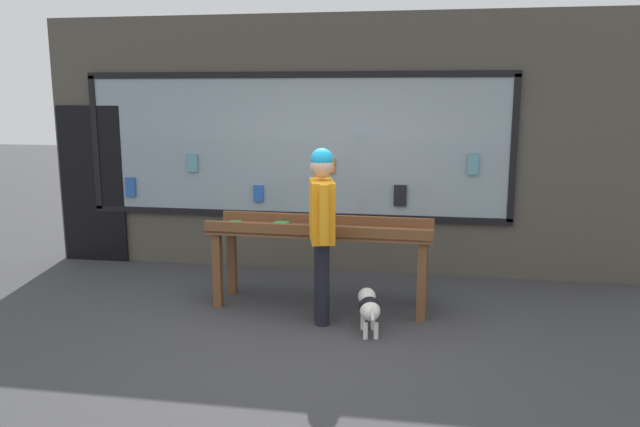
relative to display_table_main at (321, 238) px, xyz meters
The scene contains 5 objects.
ground_plane 1.19m from the display_table_main, 90.09° to the right, with size 40.00×40.00×0.00m, color #38383A.
shopfront_facade 1.70m from the display_table_main, 93.37° to the left, with size 7.70×0.29×3.22m.
display_table_main is the anchor object (origin of this frame).
person_browsing 0.55m from the display_table_main, 79.14° to the right, with size 0.33×0.67×1.74m.
small_dog 1.02m from the display_table_main, 49.31° to the right, with size 0.27×0.60×0.38m.
Camera 1 is at (1.07, -5.41, 2.26)m, focal length 35.00 mm.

